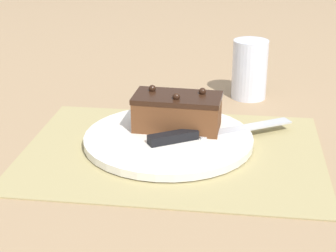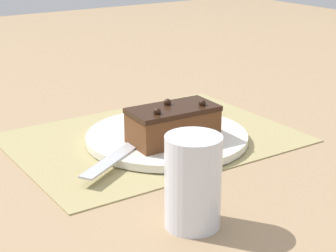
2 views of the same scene
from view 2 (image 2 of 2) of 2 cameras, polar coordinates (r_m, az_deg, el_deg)
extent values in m
plane|color=#9E7F5B|center=(0.95, -1.56, -1.30)|extent=(3.00, 3.00, 0.00)
cube|color=tan|center=(0.95, -1.56, -1.19)|extent=(0.46, 0.34, 0.00)
cylinder|color=white|center=(0.93, -0.12, -1.11)|extent=(0.27, 0.27, 0.01)
cube|color=brown|center=(0.89, 0.68, -0.01)|extent=(0.14, 0.08, 0.05)
cube|color=black|center=(0.88, 0.69, 1.72)|extent=(0.14, 0.08, 0.01)
sphere|color=black|center=(0.89, 3.50, 2.33)|extent=(0.01, 0.01, 0.01)
sphere|color=black|center=(0.89, 0.15, 2.45)|extent=(0.01, 0.01, 0.01)
sphere|color=black|center=(0.84, -1.11, 1.48)|extent=(0.01, 0.01, 0.01)
cube|color=black|center=(0.93, -1.50, -0.14)|extent=(0.08, 0.06, 0.01)
cube|color=#B7BABF|center=(0.83, -5.29, -3.12)|extent=(0.16, 0.11, 0.00)
cylinder|color=white|center=(0.66, 2.55, -5.68)|extent=(0.07, 0.07, 0.11)
camera|label=1|loc=(1.58, -21.27, 19.54)|focal=60.00mm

